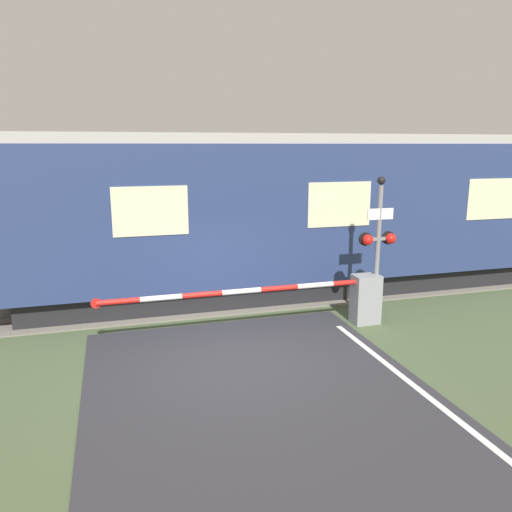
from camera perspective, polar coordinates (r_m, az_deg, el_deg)
ground_plane at (r=9.73m, az=-2.03°, el=-11.61°), size 80.00×80.00×0.00m
track_bed at (r=13.40m, az=-6.25°, el=-4.69°), size 36.00×3.20×0.13m
train at (r=13.83m, az=6.78°, el=4.97°), size 16.54×3.01×4.26m
crossing_barrier at (r=11.36m, az=9.93°, el=-4.70°), size 6.23×0.44×1.13m
signal_post at (r=11.45m, az=13.80°, el=1.65°), size 0.87×0.26×3.32m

